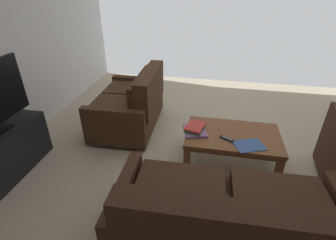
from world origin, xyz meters
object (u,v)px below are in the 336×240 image
Objects in this scene: loveseat_near at (132,105)px; loose_magazine at (249,145)px; coffee_table at (232,139)px; tv_stand at (3,154)px; sofa_main at (228,224)px; tv_remote at (227,139)px; book_stack at (195,129)px.

loveseat_near reaches higher than loose_magazine.
tv_stand is (2.42, 0.65, -0.08)m from coffee_table.
sofa_main reaches higher than tv_remote.
book_stack is at bearing 3.86° from coffee_table.
sofa_main is 1.19m from book_stack.
tv_remote reaches higher than loose_magazine.
loveseat_near reaches higher than tv_remote.
sofa_main reaches higher than tv_stand.
sofa_main is at bearing -34.64° from loose_magazine.
tv_stand is at bearing 15.10° from coffee_table.
sofa_main is 2.20m from loveseat_near.
sofa_main reaches higher than loose_magazine.
tv_remote reaches higher than coffee_table.
coffee_table is at bearing -164.90° from tv_stand.
loveseat_near is 1.50m from coffee_table.
book_stack is at bearing -128.14° from loose_magazine.
sofa_main is 1.69× the size of coffee_table.
tv_stand is at bearing -12.20° from sofa_main.
sofa_main is at bearing 107.63° from book_stack.
book_stack reaches higher than tv_remote.
loveseat_near is 1.20× the size of tv_stand.
coffee_table is 2.99× the size of book_stack.
tv_remote is at bearing -129.28° from loose_magazine.
loveseat_near is at bearing -23.60° from coffee_table.
book_stack is at bearing -15.52° from tv_remote.
tv_stand is 2.10m from book_stack.
coffee_table is (-1.37, 0.60, -0.01)m from loveseat_near.
tv_stand is at bearing -101.85° from loose_magazine.
tv_stand is (1.05, 1.25, -0.09)m from loveseat_near.
sofa_main is 1.16m from coffee_table.
loveseat_near is at bearing -139.38° from loose_magazine.
loveseat_near is 7.91× the size of tv_remote.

